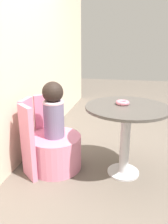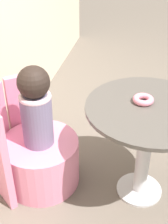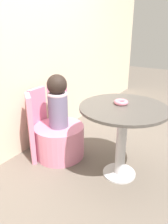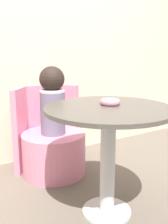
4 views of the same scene
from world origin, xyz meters
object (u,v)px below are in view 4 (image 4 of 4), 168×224
(tub_chair, at_px, (54,153))
(donut, at_px, (110,102))
(child_figure, at_px, (52,100))
(round_table, at_px, (108,132))

(tub_chair, bearing_deg, donut, -82.87)
(tub_chair, xyz_separation_m, child_figure, (0.00, 0.00, 0.48))
(round_table, relative_size, donut, 6.11)
(round_table, relative_size, child_figure, 1.39)
(round_table, height_order, donut, donut)
(round_table, xyz_separation_m, child_figure, (-0.04, 0.73, 0.10))
(round_table, distance_m, tub_chair, 0.82)
(child_figure, bearing_deg, tub_chair, 0.00)
(tub_chair, relative_size, donut, 4.22)
(donut, bearing_deg, child_figure, 97.13)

